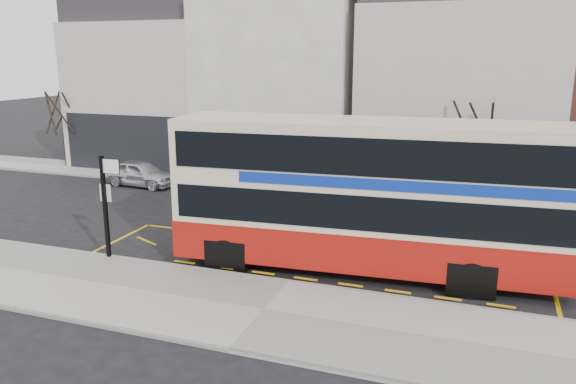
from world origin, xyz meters
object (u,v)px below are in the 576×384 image
at_px(bus_stop_post, 106,197).
at_px(street_tree_left, 62,101).
at_px(car_silver, 141,173).
at_px(car_grey, 289,182).
at_px(double_decker_bus, 369,194).
at_px(street_tree_right, 475,114).

height_order(bus_stop_post, street_tree_left, street_tree_left).
relative_size(bus_stop_post, car_silver, 0.86).
height_order(car_silver, car_grey, car_silver).
relative_size(double_decker_bus, street_tree_left, 2.07).
bearing_deg(bus_stop_post, street_tree_right, 44.75).
bearing_deg(double_decker_bus, car_silver, 146.29).
distance_m(car_silver, street_tree_left, 7.70).
bearing_deg(car_silver, street_tree_right, -76.92).
bearing_deg(street_tree_right, car_grey, -170.27).
bearing_deg(car_silver, street_tree_left, 74.51).
bearing_deg(car_grey, bus_stop_post, 152.36).
height_order(double_decker_bus, street_tree_left, street_tree_left).
xyz_separation_m(street_tree_left, street_tree_right, (21.97, -0.28, 0.08)).
distance_m(double_decker_bus, car_grey, 9.88).
distance_m(car_silver, car_grey, 7.53).
distance_m(double_decker_bus, car_silver, 14.87).
bearing_deg(car_grey, car_silver, 82.15).
xyz_separation_m(bus_stop_post, street_tree_right, (10.31, 11.36, 1.79)).
bearing_deg(street_tree_right, street_tree_left, 179.27).
bearing_deg(car_grey, double_decker_bus, -160.75).
bearing_deg(street_tree_right, bus_stop_post, -132.22).
bearing_deg(car_silver, bus_stop_post, -145.99).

